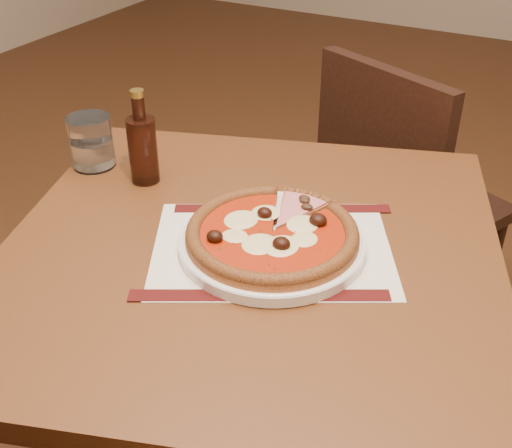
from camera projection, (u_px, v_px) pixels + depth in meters
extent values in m
cube|color=#4E2A16|center=(254.00, 243.00, 2.38)|extent=(5.00, 6.00, 0.02)
cube|color=brown|center=(250.00, 255.00, 1.05)|extent=(1.01, 1.01, 0.04)
cylinder|color=brown|center=(138.00, 283.00, 1.59)|extent=(0.05, 0.05, 0.71)
cylinder|color=brown|center=(426.00, 315.00, 1.49)|extent=(0.05, 0.05, 0.71)
cube|color=black|center=(415.00, 207.00, 1.79)|extent=(0.53, 0.53, 0.04)
cylinder|color=black|center=(489.00, 275.00, 1.88)|extent=(0.03, 0.03, 0.39)
cylinder|color=black|center=(401.00, 224.00, 2.11)|extent=(0.03, 0.03, 0.39)
cylinder|color=black|center=(411.00, 322.00, 1.71)|extent=(0.03, 0.03, 0.39)
cylinder|color=black|center=(324.00, 262.00, 1.94)|extent=(0.03, 0.03, 0.39)
cube|color=black|center=(379.00, 151.00, 1.58)|extent=(0.38, 0.20, 0.42)
cube|color=white|center=(272.00, 248.00, 1.03)|extent=(0.46, 0.42, 0.00)
cylinder|color=white|center=(272.00, 243.00, 1.02)|extent=(0.30, 0.30, 0.02)
cylinder|color=#B0622A|center=(272.00, 235.00, 1.02)|extent=(0.28, 0.28, 0.01)
torus|color=#954C20|center=(272.00, 232.00, 1.01)|extent=(0.28, 0.28, 0.02)
cylinder|color=#A01607|center=(272.00, 232.00, 1.01)|extent=(0.23, 0.23, 0.00)
ellipsoid|color=beige|center=(266.00, 213.00, 1.05)|extent=(0.05, 0.04, 0.01)
ellipsoid|color=beige|center=(231.00, 215.00, 1.05)|extent=(0.05, 0.04, 0.01)
ellipsoid|color=beige|center=(241.00, 234.00, 1.00)|extent=(0.05, 0.04, 0.01)
ellipsoid|color=beige|center=(247.00, 255.00, 0.95)|extent=(0.05, 0.04, 0.01)
ellipsoid|color=beige|center=(283.00, 247.00, 0.97)|extent=(0.05, 0.04, 0.01)
ellipsoid|color=beige|center=(320.00, 242.00, 0.98)|extent=(0.05, 0.04, 0.01)
ellipsoid|color=beige|center=(301.00, 223.00, 1.03)|extent=(0.05, 0.04, 0.01)
ellipsoid|color=black|center=(262.00, 204.00, 1.05)|extent=(0.03, 0.02, 0.02)
ellipsoid|color=black|center=(216.00, 231.00, 0.98)|extent=(0.03, 0.02, 0.02)
ellipsoid|color=black|center=(284.00, 244.00, 0.96)|extent=(0.03, 0.02, 0.02)
ellipsoid|color=black|center=(326.00, 214.00, 1.03)|extent=(0.03, 0.02, 0.02)
ellipsoid|color=#3A2215|center=(294.00, 213.00, 1.05)|extent=(0.02, 0.01, 0.01)
ellipsoid|color=#3A2215|center=(300.00, 200.00, 1.08)|extent=(0.02, 0.01, 0.01)
ellipsoid|color=#3A2215|center=(285.00, 210.00, 1.06)|extent=(0.02, 0.01, 0.01)
cylinder|color=white|center=(91.00, 142.00, 1.25)|extent=(0.11, 0.11, 0.10)
cylinder|color=black|center=(143.00, 151.00, 1.19)|extent=(0.05, 0.05, 0.13)
cylinder|color=black|center=(139.00, 110.00, 1.14)|extent=(0.02, 0.02, 0.05)
cylinder|color=olive|center=(137.00, 93.00, 1.13)|extent=(0.03, 0.03, 0.01)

